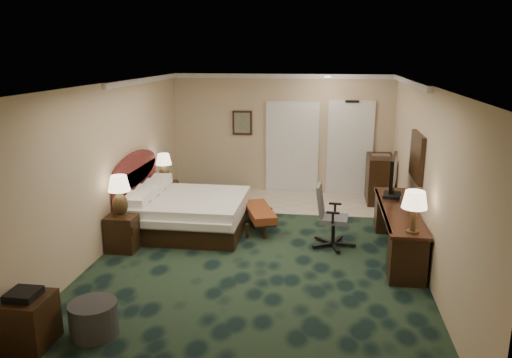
# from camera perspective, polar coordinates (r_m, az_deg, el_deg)

# --- Properties ---
(floor) EXTENTS (5.00, 7.50, 0.00)m
(floor) POSITION_cam_1_polar(r_m,az_deg,el_deg) (8.20, 0.41, -8.44)
(floor) COLOR black
(floor) RESTS_ON ground
(ceiling) EXTENTS (5.00, 7.50, 0.00)m
(ceiling) POSITION_cam_1_polar(r_m,az_deg,el_deg) (7.58, 0.45, 10.74)
(ceiling) COLOR white
(ceiling) RESTS_ON wall_back
(wall_back) EXTENTS (5.00, 0.00, 2.70)m
(wall_back) POSITION_cam_1_polar(r_m,az_deg,el_deg) (11.44, 2.93, 5.14)
(wall_back) COLOR #D2B183
(wall_back) RESTS_ON ground
(wall_front) EXTENTS (5.00, 0.00, 2.70)m
(wall_front) POSITION_cam_1_polar(r_m,az_deg,el_deg) (4.28, -6.37, -11.00)
(wall_front) COLOR #D2B183
(wall_front) RESTS_ON ground
(wall_left) EXTENTS (0.00, 7.50, 2.70)m
(wall_left) POSITION_cam_1_polar(r_m,az_deg,el_deg) (8.47, -16.59, 1.29)
(wall_left) COLOR #D2B183
(wall_left) RESTS_ON ground
(wall_right) EXTENTS (0.00, 7.50, 2.70)m
(wall_right) POSITION_cam_1_polar(r_m,az_deg,el_deg) (7.86, 18.81, 0.13)
(wall_right) COLOR #D2B183
(wall_right) RESTS_ON ground
(crown_molding) EXTENTS (5.00, 7.50, 0.10)m
(crown_molding) POSITION_cam_1_polar(r_m,az_deg,el_deg) (7.58, 0.45, 10.36)
(crown_molding) COLOR silver
(crown_molding) RESTS_ON wall_back
(tile_patch) EXTENTS (3.20, 1.70, 0.01)m
(tile_patch) POSITION_cam_1_polar(r_m,az_deg,el_deg) (10.87, 7.17, -2.73)
(tile_patch) COLOR beige
(tile_patch) RESTS_ON ground
(headboard) EXTENTS (0.12, 2.00, 1.40)m
(headboard) POSITION_cam_1_polar(r_m,az_deg,el_deg) (9.49, -13.52, -1.18)
(headboard) COLOR #441316
(headboard) RESTS_ON ground
(entry_door) EXTENTS (1.02, 0.06, 2.18)m
(entry_door) POSITION_cam_1_polar(r_m,az_deg,el_deg) (11.43, 10.67, 3.38)
(entry_door) COLOR silver
(entry_door) RESTS_ON ground
(closet_doors) EXTENTS (1.20, 0.06, 2.10)m
(closet_doors) POSITION_cam_1_polar(r_m,az_deg,el_deg) (11.43, 4.14, 3.59)
(closet_doors) COLOR silver
(closet_doors) RESTS_ON ground
(wall_art) EXTENTS (0.45, 0.06, 0.55)m
(wall_art) POSITION_cam_1_polar(r_m,az_deg,el_deg) (11.47, -1.58, 6.45)
(wall_art) COLOR #485E55
(wall_art) RESTS_ON wall_back
(wall_mirror) EXTENTS (0.05, 0.95, 0.75)m
(wall_mirror) POSITION_cam_1_polar(r_m,az_deg,el_deg) (8.38, 17.92, 2.46)
(wall_mirror) COLOR white
(wall_mirror) RESTS_ON wall_right
(bed) EXTENTS (1.98, 1.84, 0.63)m
(bed) POSITION_cam_1_polar(r_m,az_deg,el_deg) (9.19, -7.59, -3.93)
(bed) COLOR silver
(bed) RESTS_ON ground
(nightstand_near) EXTENTS (0.48, 0.54, 0.59)m
(nightstand_near) POSITION_cam_1_polar(r_m,az_deg,el_deg) (8.54, -14.88, -5.86)
(nightstand_near) COLOR black
(nightstand_near) RESTS_ON ground
(nightstand_far) EXTENTS (0.45, 0.51, 0.56)m
(nightstand_far) POSITION_cam_1_polar(r_m,az_deg,el_deg) (10.52, -10.33, -1.87)
(nightstand_far) COLOR black
(nightstand_far) RESTS_ON ground
(lamp_near) EXTENTS (0.44, 0.44, 0.67)m
(lamp_near) POSITION_cam_1_polar(r_m,az_deg,el_deg) (8.32, -15.31, -1.86)
(lamp_near) COLOR #312412
(lamp_near) RESTS_ON nightstand_near
(lamp_far) EXTENTS (0.41, 0.41, 0.60)m
(lamp_far) POSITION_cam_1_polar(r_m,az_deg,el_deg) (10.40, -10.47, 1.24)
(lamp_far) COLOR #312412
(lamp_far) RESTS_ON nightstand_far
(bed_bench) EXTENTS (0.77, 1.24, 0.40)m
(bed_bench) POSITION_cam_1_polar(r_m,az_deg,el_deg) (9.20, 0.42, -4.54)
(bed_bench) COLOR maroon
(bed_bench) RESTS_ON ground
(ottoman) EXTENTS (0.62, 0.62, 0.40)m
(ottoman) POSITION_cam_1_polar(r_m,az_deg,el_deg) (6.24, -18.06, -14.94)
(ottoman) COLOR #2F2F31
(ottoman) RESTS_ON ground
(side_table) EXTENTS (0.53, 0.53, 0.57)m
(side_table) POSITION_cam_1_polar(r_m,az_deg,el_deg) (6.27, -24.72, -14.55)
(side_table) COLOR black
(side_table) RESTS_ON ground
(desk) EXTENTS (0.56, 2.59, 0.75)m
(desk) POSITION_cam_1_polar(r_m,az_deg,el_deg) (8.41, 15.85, -5.71)
(desk) COLOR black
(desk) RESTS_ON ground
(tv) EXTENTS (0.25, 0.92, 0.72)m
(tv) POSITION_cam_1_polar(r_m,az_deg,el_deg) (8.85, 15.41, 0.28)
(tv) COLOR black
(tv) RESTS_ON desk
(desk_lamp) EXTENTS (0.38, 0.38, 0.61)m
(desk_lamp) POSITION_cam_1_polar(r_m,az_deg,el_deg) (7.17, 17.59, -3.59)
(desk_lamp) COLOR #312412
(desk_lamp) RESTS_ON desk
(desk_chair) EXTENTS (0.66, 0.62, 1.05)m
(desk_chair) POSITION_cam_1_polar(r_m,az_deg,el_deg) (8.40, 8.88, -4.24)
(desk_chair) COLOR #4B4C4D
(desk_chair) RESTS_ON ground
(minibar) EXTENTS (0.53, 0.96, 1.01)m
(minibar) POSITION_cam_1_polar(r_m,az_deg,el_deg) (11.09, 13.92, -0.01)
(minibar) COLOR black
(minibar) RESTS_ON ground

